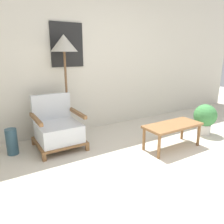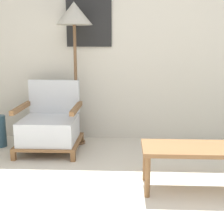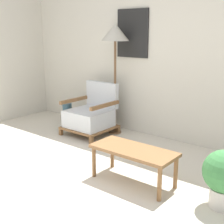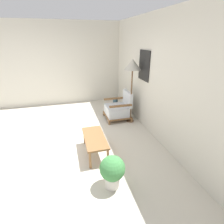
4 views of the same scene
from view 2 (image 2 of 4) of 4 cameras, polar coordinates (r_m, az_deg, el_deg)
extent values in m
cube|color=beige|center=(4.03, 3.13, 14.13)|extent=(8.00, 0.06, 2.70)
cube|color=black|center=(4.02, -4.26, 16.97)|extent=(0.56, 0.02, 0.72)
cube|color=brown|center=(3.53, -17.57, -7.66)|extent=(0.05, 0.05, 0.10)
cube|color=brown|center=(3.37, -7.14, -8.14)|extent=(0.05, 0.05, 0.10)
cube|color=brown|center=(4.11, -14.54, -4.68)|extent=(0.05, 0.05, 0.10)
cube|color=brown|center=(3.97, -5.58, -4.93)|extent=(0.05, 0.05, 0.10)
cube|color=brown|center=(3.71, -11.26, -5.31)|extent=(0.69, 0.69, 0.03)
cube|color=silver|center=(3.65, -11.43, -3.20)|extent=(0.61, 0.59, 0.26)
cube|color=silver|center=(3.89, -10.49, 2.82)|extent=(0.61, 0.08, 0.40)
cube|color=brown|center=(3.70, -16.28, 0.76)|extent=(0.05, 0.63, 0.05)
cube|color=brown|center=(3.55, -6.55, 0.70)|extent=(0.05, 0.63, 0.05)
cylinder|color=brown|center=(3.97, -6.37, -5.49)|extent=(0.20, 0.20, 0.03)
cylinder|color=brown|center=(3.81, -6.63, 4.88)|extent=(0.04, 0.04, 1.42)
cone|color=#B2AD9E|center=(3.80, -6.95, 17.50)|extent=(0.42, 0.42, 0.26)
cube|color=brown|center=(2.72, 15.25, -6.48)|extent=(0.92, 0.40, 0.04)
cylinder|color=brown|center=(2.58, 6.51, -11.72)|extent=(0.04, 0.04, 0.35)
cylinder|color=brown|center=(2.88, 6.09, -9.09)|extent=(0.04, 0.04, 0.35)
camera|label=1|loc=(1.87, -78.74, 9.21)|focal=35.00mm
camera|label=3|loc=(2.37, 94.98, 7.64)|focal=50.00mm
camera|label=4|loc=(4.21, 65.60, 18.60)|focal=28.00mm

